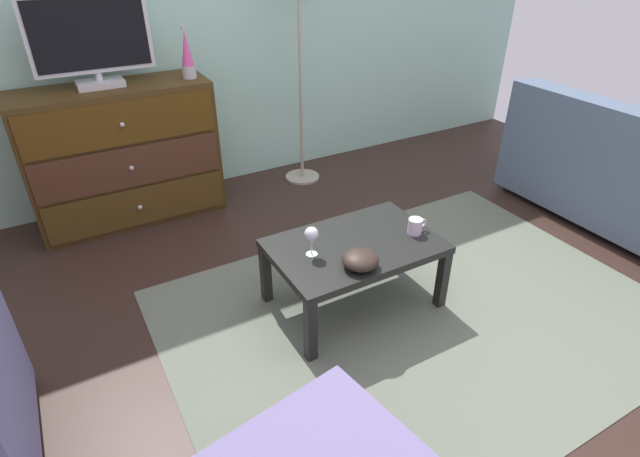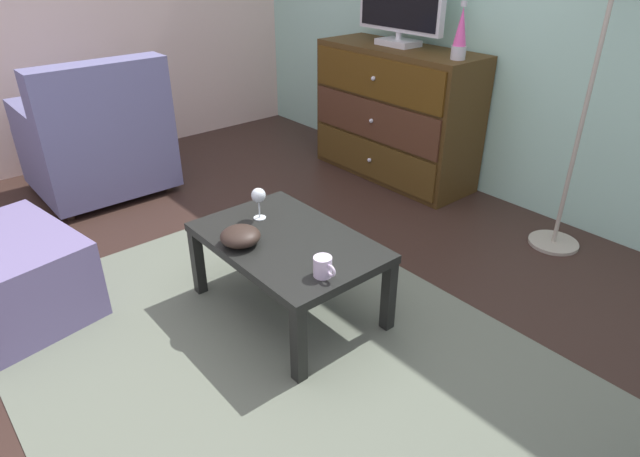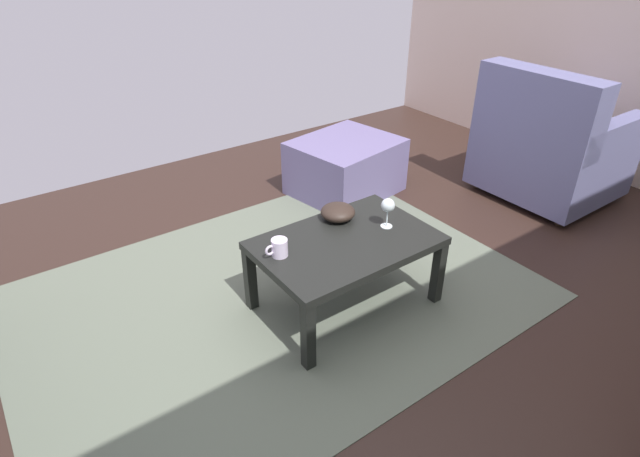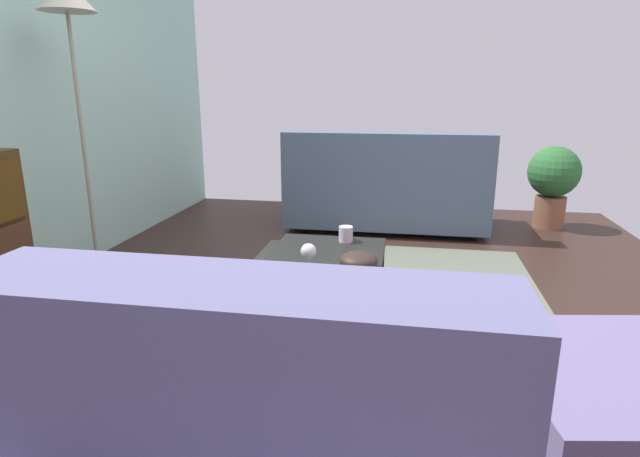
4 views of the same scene
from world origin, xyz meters
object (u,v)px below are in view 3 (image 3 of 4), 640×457
at_px(wine_glass, 388,206).
at_px(armchair, 548,148).
at_px(bowl_decorative, 338,212).
at_px(mug, 279,248).
at_px(coffee_table, 346,248).
at_px(ottoman, 345,167).

xyz_separation_m(wine_glass, armchair, (-1.66, -0.17, -0.14)).
bearing_deg(bowl_decorative, armchair, 178.99).
bearing_deg(mug, bowl_decorative, -165.05).
distance_m(coffee_table, ottoman, 1.31).
distance_m(coffee_table, wine_glass, 0.30).
bearing_deg(armchair, bowl_decorative, -1.01).
xyz_separation_m(coffee_table, wine_glass, (-0.24, 0.02, 0.17)).
distance_m(coffee_table, armchair, 1.91).
bearing_deg(wine_glass, armchair, -174.03).
relative_size(mug, armchair, 0.12).
distance_m(bowl_decorative, ottoman, 1.13).
relative_size(bowl_decorative, ottoman, 0.25).
height_order(bowl_decorative, armchair, armchair).
bearing_deg(coffee_table, ottoman, -128.25).
xyz_separation_m(coffee_table, mug, (0.34, -0.07, 0.09)).
relative_size(armchair, ottoman, 1.33).
height_order(armchair, ottoman, armchair).
bearing_deg(coffee_table, bowl_decorative, -116.21).
height_order(wine_glass, mug, wine_glass).
xyz_separation_m(wine_glass, mug, (0.58, -0.09, -0.07)).
height_order(coffee_table, wine_glass, wine_glass).
relative_size(wine_glass, bowl_decorative, 0.88).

